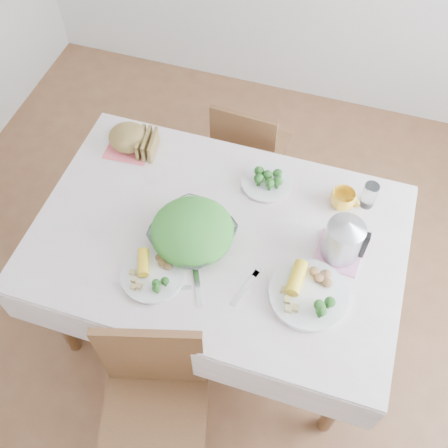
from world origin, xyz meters
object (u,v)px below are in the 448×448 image
(salad_bowl, at_px, (193,235))
(dinner_plate_right, at_px, (308,295))
(dining_table, at_px, (219,280))
(chair_far, at_px, (252,140))
(chair_near, at_px, (153,422))
(yellow_mug, at_px, (343,199))
(dinner_plate_left, at_px, (153,276))
(electric_kettle, at_px, (344,237))

(salad_bowl, xyz_separation_m, dinner_plate_right, (0.50, -0.11, -0.03))
(dining_table, relative_size, chair_far, 1.76)
(chair_near, xyz_separation_m, yellow_mug, (0.48, 1.01, 0.34))
(salad_bowl, height_order, dinner_plate_left, salad_bowl)
(chair_far, height_order, dinner_plate_left, chair_far)
(salad_bowl, xyz_separation_m, electric_kettle, (0.57, 0.11, 0.08))
(electric_kettle, bearing_deg, dining_table, 174.67)
(dining_table, distance_m, salad_bowl, 0.44)
(chair_near, relative_size, yellow_mug, 8.43)
(dinner_plate_right, bearing_deg, yellow_mug, 84.91)
(chair_far, xyz_separation_m, salad_bowl, (-0.01, -0.88, 0.34))
(electric_kettle, bearing_deg, dinner_plate_left, -166.45)
(salad_bowl, relative_size, dinner_plate_right, 1.04)
(dining_table, height_order, dinner_plate_right, dinner_plate_right)
(dining_table, xyz_separation_m, chair_near, (-0.03, -0.71, 0.09))
(dinner_plate_left, relative_size, dinner_plate_right, 0.81)
(yellow_mug, bearing_deg, salad_bowl, -146.81)
(chair_near, xyz_separation_m, salad_bowl, (-0.05, 0.65, 0.34))
(dining_table, xyz_separation_m, yellow_mug, (0.45, 0.30, 0.43))
(yellow_mug, bearing_deg, dining_table, -146.52)
(chair_far, bearing_deg, chair_near, 94.66)
(yellow_mug, distance_m, electric_kettle, 0.25)
(dining_table, relative_size, salad_bowl, 4.47)
(chair_far, distance_m, dinner_plate_right, 1.14)
(electric_kettle, bearing_deg, chair_far, 114.08)
(dinner_plate_left, bearing_deg, yellow_mug, 41.68)
(chair_near, height_order, salad_bowl, chair_near)
(yellow_mug, bearing_deg, chair_far, 135.16)
(chair_near, distance_m, dinner_plate_left, 0.56)
(chair_far, distance_m, electric_kettle, 1.04)
(dining_table, relative_size, chair_near, 1.56)
(chair_near, bearing_deg, dining_table, 71.56)
(dinner_plate_right, bearing_deg, dining_table, 158.62)
(salad_bowl, relative_size, electric_kettle, 1.52)
(chair_far, relative_size, yellow_mug, 7.47)
(dining_table, relative_size, dinner_plate_left, 5.71)
(chair_near, height_order, yellow_mug, chair_near)
(dining_table, bearing_deg, dinner_plate_right, -21.38)
(chair_near, xyz_separation_m, electric_kettle, (0.52, 0.77, 0.42))
(chair_far, bearing_deg, salad_bowl, 92.34)
(dinner_plate_right, bearing_deg, chair_near, -128.99)
(dining_table, xyz_separation_m, electric_kettle, (0.49, 0.06, 0.51))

